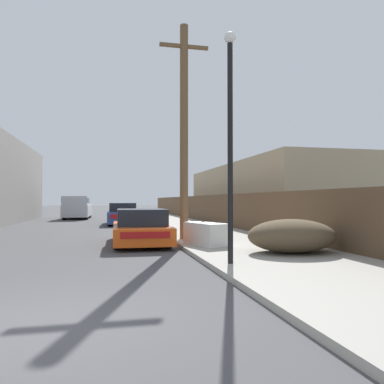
% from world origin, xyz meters
% --- Properties ---
extents(ground_plane, '(220.00, 220.00, 0.00)m').
position_xyz_m(ground_plane, '(0.00, 0.00, 0.00)').
color(ground_plane, '#444447').
extents(sidewalk_curb, '(4.20, 63.00, 0.12)m').
position_xyz_m(sidewalk_curb, '(5.30, 23.50, 0.06)').
color(sidewalk_curb, '#9E998E').
rests_on(sidewalk_curb, ground).
extents(discarded_fridge, '(1.16, 1.82, 0.71)m').
position_xyz_m(discarded_fridge, '(3.99, 6.69, 0.46)').
color(discarded_fridge, silver).
rests_on(discarded_fridge, sidewalk_curb).
extents(parked_sports_car_red, '(1.93, 4.50, 1.21)m').
position_xyz_m(parked_sports_car_red, '(2.10, 8.31, 0.55)').
color(parked_sports_car_red, '#E05114').
rests_on(parked_sports_car_red, ground).
extents(car_parked_mid, '(1.83, 4.42, 1.35)m').
position_xyz_m(car_parked_mid, '(1.83, 19.05, 0.63)').
color(car_parked_mid, '#2D478C').
rests_on(car_parked_mid, ground).
extents(pickup_truck, '(2.09, 5.79, 1.84)m').
position_xyz_m(pickup_truck, '(-1.50, 27.31, 0.92)').
color(pickup_truck, silver).
rests_on(pickup_truck, ground).
extents(utility_pole, '(1.80, 0.30, 7.79)m').
position_xyz_m(utility_pole, '(3.68, 8.59, 4.13)').
color(utility_pole, brown).
rests_on(utility_pole, sidewalk_curb).
extents(street_lamp, '(0.26, 0.26, 5.15)m').
position_xyz_m(street_lamp, '(3.64, 3.21, 3.08)').
color(street_lamp, black).
rests_on(street_lamp, sidewalk_curb).
extents(brush_pile, '(2.39, 1.85, 0.89)m').
position_xyz_m(brush_pile, '(5.78, 4.49, 0.56)').
color(brush_pile, brown).
rests_on(brush_pile, sidewalk_curb).
extents(wooden_fence, '(0.08, 43.61, 1.71)m').
position_xyz_m(wooden_fence, '(7.25, 21.77, 0.98)').
color(wooden_fence, brown).
rests_on(wooden_fence, sidewalk_curb).
extents(building_right_house, '(6.00, 18.46, 3.95)m').
position_xyz_m(building_right_house, '(11.75, 20.11, 1.98)').
color(building_right_house, tan).
rests_on(building_right_house, ground).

